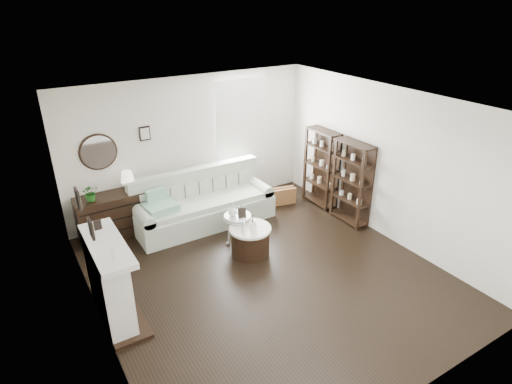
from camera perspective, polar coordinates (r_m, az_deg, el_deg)
room at (r=8.69m, az=-4.14°, el=8.47°), size 5.50×5.50×5.50m
fireplace at (r=6.17m, az=-18.89°, el=-11.43°), size 0.50×1.40×1.84m
shelf_unit_far at (r=8.90m, az=8.70°, el=3.22°), size 0.30×0.80×1.60m
shelf_unit_near at (r=8.29m, az=12.65°, el=1.21°), size 0.30×0.80×1.60m
sofa at (r=8.29m, az=-7.11°, el=-1.88°), size 2.64×0.92×1.03m
quilt at (r=7.79m, az=-12.55°, el=-2.04°), size 0.59×0.51×0.14m
suitcase at (r=9.03m, az=3.60°, el=-0.52°), size 0.55×0.29×0.35m
dresser at (r=8.16m, az=-18.59°, el=-3.02°), size 1.22×0.52×0.81m
table_lamp at (r=7.98m, az=-16.73°, el=1.38°), size 0.28×0.28×0.39m
potted_plant at (r=7.84m, az=-21.19°, el=-0.07°), size 0.30×0.26×0.31m
drum_table at (r=7.31m, az=-0.77°, el=-6.44°), size 0.71×0.71×0.50m
pedestal_table at (r=7.43m, az=-2.48°, el=-3.44°), size 0.48×0.48×0.58m
eiffel_drum at (r=7.21m, az=-0.45°, el=-3.81°), size 0.12×0.12×0.19m
bottle_drum at (r=6.98m, az=-1.72°, el=-4.48°), size 0.06×0.06×0.27m
card_frame_drum at (r=6.98m, az=-0.39°, el=-4.85°), size 0.15×0.08×0.18m
eiffel_ped at (r=7.43m, az=-1.99°, el=-2.28°), size 0.10×0.10×0.16m
flask_ped at (r=7.32m, az=-3.15°, el=-2.25°), size 0.15×0.15×0.28m
card_frame_ped at (r=7.28m, az=-1.87°, el=-2.82°), size 0.15×0.10×0.18m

